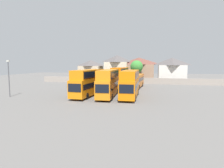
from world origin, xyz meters
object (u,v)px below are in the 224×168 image
at_px(bus_3, 130,82).
at_px(tree_left_of_lot, 137,67).
at_px(house_terrace_far_right, 172,70).
at_px(lamp_post_lot_edge, 9,76).
at_px(bus_6, 136,80).
at_px(bus_1, 89,81).
at_px(bus_4, 108,79).
at_px(bus_5, 120,76).
at_px(house_terrace_centre, 117,68).
at_px(house_terrace_left, 91,70).
at_px(bus_2, 108,82).
at_px(house_terrace_right, 139,69).

relative_size(bus_3, tree_left_of_lot, 1.48).
height_order(house_terrace_far_right, lamp_post_lot_edge, house_terrace_far_right).
bearing_deg(bus_6, bus_1, -25.44).
distance_m(bus_1, tree_left_of_lot, 27.25).
xyz_separation_m(bus_1, bus_4, (0.34, 14.11, -0.76)).
xyz_separation_m(bus_1, house_terrace_far_right, (17.92, 30.68, 1.32)).
bearing_deg(house_terrace_far_right, lamp_post_lot_edge, -132.11).
height_order(bus_3, bus_5, bus_5).
bearing_deg(tree_left_of_lot, house_terrace_centre, 143.73).
bearing_deg(tree_left_of_lot, bus_4, -117.99).
distance_m(bus_3, house_terrace_left, 35.44).
xyz_separation_m(bus_2, house_terrace_centre, (-4.40, 32.08, 1.84)).
bearing_deg(bus_2, house_terrace_left, -159.26).
distance_m(bus_1, bus_3, 7.89).
xyz_separation_m(bus_4, house_terrace_left, (-10.09, 16.22, 1.74)).
relative_size(bus_4, house_terrace_centre, 1.20).
xyz_separation_m(bus_4, house_terrace_centre, (-0.82, 17.52, 2.60)).
relative_size(house_terrace_centre, lamp_post_lot_edge, 1.36).
relative_size(house_terrace_centre, house_terrace_right, 0.85).
bearing_deg(bus_5, house_terrace_right, 171.99).
bearing_deg(tree_left_of_lot, bus_5, -104.54).
bearing_deg(house_terrace_right, bus_5, -101.09).
bearing_deg(bus_1, bus_4, -178.14).
height_order(bus_6, house_terrace_left, house_terrace_left).
bearing_deg(bus_2, bus_1, -99.70).
relative_size(house_terrace_left, house_terrace_far_right, 0.87).
distance_m(bus_6, lamp_post_lot_edge, 28.17).
height_order(house_terrace_right, house_terrace_far_right, house_terrace_right).
relative_size(bus_4, house_terrace_right, 1.02).
relative_size(bus_4, house_terrace_left, 1.40).
xyz_separation_m(bus_1, bus_6, (7.78, 13.75, -0.87)).
distance_m(house_terrace_left, house_terrace_far_right, 27.68).
relative_size(bus_3, lamp_post_lot_edge, 1.58).
xyz_separation_m(bus_2, house_terrace_far_right, (14.01, 31.12, 1.32)).
bearing_deg(bus_1, house_terrace_centre, -175.87).
xyz_separation_m(bus_6, house_terrace_far_right, (10.15, 16.93, 2.19)).
bearing_deg(lamp_post_lot_edge, bus_2, 12.46).
bearing_deg(bus_2, bus_5, 178.15).
distance_m(bus_4, house_terrace_far_right, 24.24).
bearing_deg(bus_3, house_terrace_far_right, 161.30).
relative_size(bus_2, lamp_post_lot_edge, 1.66).
bearing_deg(house_terrace_centre, house_terrace_left, -172.03).
xyz_separation_m(bus_4, lamp_post_lot_edge, (-14.07, -18.46, 1.77)).
xyz_separation_m(bus_1, house_terrace_centre, (-0.48, 31.63, 1.84)).
height_order(bus_3, house_terrace_right, house_terrace_right).
relative_size(bus_2, bus_6, 1.00).
relative_size(bus_1, lamp_post_lot_edge, 1.77).
bearing_deg(bus_4, bus_3, 23.59).
height_order(bus_3, tree_left_of_lot, tree_left_of_lot).
xyz_separation_m(bus_3, house_terrace_centre, (-8.36, 32.03, 1.88)).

